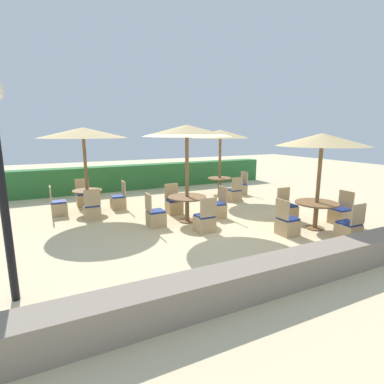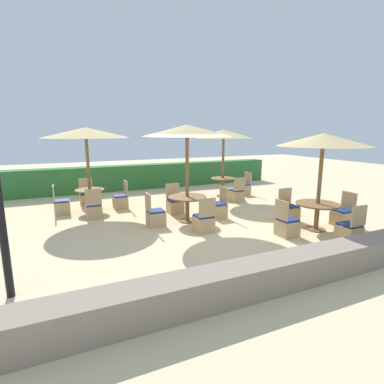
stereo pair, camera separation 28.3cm
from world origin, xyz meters
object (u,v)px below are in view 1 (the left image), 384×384
object	(u,v)px
round_table_front_right	(316,208)
patio_chair_back_right_south	(234,194)
parasol_front_right	(322,140)
patio_chair_front_right_north	(287,211)
patio_chair_center_east	(217,209)
round_table_center	(187,202)
patio_chair_center_north	(174,205)
patio_chair_front_right_south	(349,230)
round_table_back_left	(88,196)
patio_chair_front_right_east	(340,215)
patio_chair_center_south	(205,222)
patio_chair_back_left_north	(84,198)
patio_chair_back_left_east	(119,201)
patio_chair_back_left_south	(92,211)
parasol_center	(187,131)
patio_chair_back_left_west	(59,207)
parasol_back_right	(220,134)
parasol_back_left	(83,133)
patio_chair_center_west	(155,217)
patio_chair_front_right_west	(287,225)
patio_chair_back_right_east	(240,188)
round_table_back_right	(219,182)

from	to	relation	value
round_table_front_right	patio_chair_back_right_south	bearing A→B (deg)	92.24
parasol_front_right	patio_chair_back_right_south	distance (m)	4.23
patio_chair_front_right_north	patio_chair_center_east	size ratio (longest dim) A/B	1.00
parasol_front_right	round_table_center	world-z (taller)	parasol_front_right
round_table_front_right	patio_chair_center_north	distance (m)	4.20
patio_chair_front_right_south	round_table_back_left	bearing A→B (deg)	133.94
patio_chair_front_right_east	patio_chair_center_south	size ratio (longest dim) A/B	1.00
patio_chair_back_left_north	patio_chair_front_right_east	world-z (taller)	same
patio_chair_back_left_north	round_table_front_right	bearing A→B (deg)	134.40
patio_chair_center_east	patio_chair_front_right_east	bearing A→B (deg)	-127.02
patio_chair_back_left_east	patio_chair_front_right_north	bearing A→B (deg)	-129.27
patio_chair_back_left_south	round_table_center	distance (m)	2.86
patio_chair_front_right_north	patio_chair_center_north	bearing A→B (deg)	-36.99
patio_chair_front_right_east	parasol_center	distance (m)	4.92
patio_chair_back_left_west	patio_chair_center_south	distance (m)	4.76
patio_chair_back_right_south	patio_chair_back_left_north	bearing A→B (deg)	161.41
round_table_center	parasol_front_right	bearing A→B (deg)	-36.82
patio_chair_front_right_south	parasol_back_right	size ratio (longest dim) A/B	0.35
patio_chair_back_left_west	round_table_front_right	world-z (taller)	patio_chair_back_left_west
parasol_back_left	parasol_back_right	distance (m)	5.08
parasol_back_right	patio_chair_center_west	bearing A→B (deg)	-144.49
patio_chair_front_right_east	patio_chair_center_north	distance (m)	4.90
patio_chair_front_right_west	patio_chair_center_north	bearing A→B (deg)	-150.30
patio_chair_back_left_east	patio_chair_back_right_east	distance (m)	5.08
patio_chair_back_left_east	patio_chair_front_right_south	bearing A→B (deg)	-141.81
patio_chair_front_right_south	patio_chair_front_right_east	distance (m)	1.39
round_table_back_left	round_table_center	world-z (taller)	round_table_center
patio_chair_center_south	patio_chair_center_north	xyz separation A→B (m)	(-0.03, 2.01, 0.00)
round_table_center	patio_chair_back_right_south	world-z (taller)	patio_chair_back_right_south
parasol_center	round_table_front_right	bearing A→B (deg)	-36.82
patio_chair_center_north	round_table_back_right	world-z (taller)	patio_chair_center_north
patio_chair_front_right_west	patio_chair_center_south	world-z (taller)	same
parasol_back_right	patio_chair_back_right_east	size ratio (longest dim) A/B	2.83
patio_chair_center_east	patio_chair_back_left_east	bearing A→B (deg)	46.44
parasol_back_right	patio_chair_center_north	bearing A→B (deg)	-149.30
patio_chair_back_left_south	patio_chair_front_right_north	size ratio (longest dim) A/B	1.00
round_table_back_left	patio_chair_center_east	bearing A→B (deg)	-34.45
patio_chair_front_right_east	parasol_front_right	bearing A→B (deg)	90.38
round_table_center	patio_chair_center_east	size ratio (longest dim) A/B	1.18
patio_chair_center_east	patio_chair_center_south	bearing A→B (deg)	135.88
patio_chair_back_right_east	parasol_front_right	bearing A→B (deg)	170.13
round_table_front_right	round_table_center	world-z (taller)	round_table_center
patio_chair_center_north	patio_chair_back_right_south	distance (m)	2.74
patio_chair_back_left_west	parasol_front_right	size ratio (longest dim) A/B	0.37
round_table_front_right	parasol_center	distance (m)	4.04
patio_chair_center_east	patio_chair_back_right_east	bearing A→B (deg)	-45.97
patio_chair_back_left_south	patio_chair_back_right_east	world-z (taller)	same
patio_chair_back_left_north	patio_chair_center_east	size ratio (longest dim) A/B	1.00
patio_chair_back_left_west	patio_chair_back_right_east	distance (m)	6.94
patio_chair_front_right_east	patio_chair_back_right_east	xyz separation A→B (m)	(-0.18, 4.62, 0.00)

